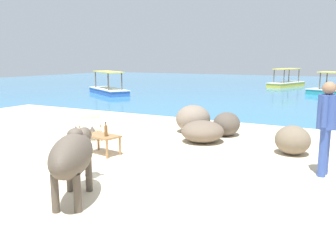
{
  "coord_description": "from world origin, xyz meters",
  "views": [
    {
      "loc": [
        3.93,
        -4.02,
        2.04
      ],
      "look_at": [
        0.12,
        3.0,
        0.55
      ],
      "focal_mm": 38.97,
      "sensor_mm": 36.0,
      "label": 1
    }
  ],
  "objects_px": {
    "low_bench_table": "(102,138)",
    "boat_blue": "(108,89)",
    "bottle": "(106,131)",
    "deck_chair_near": "(90,124)",
    "cow": "(73,155)",
    "boat_yellow": "(286,83)",
    "person_standing": "(327,121)"
  },
  "relations": [
    {
      "from": "low_bench_table",
      "to": "boat_blue",
      "type": "relative_size",
      "value": 0.22
    },
    {
      "from": "bottle",
      "to": "deck_chair_near",
      "type": "relative_size",
      "value": 0.32
    },
    {
      "from": "boat_yellow",
      "to": "cow",
      "type": "bearing_deg",
      "value": -158.93
    },
    {
      "from": "deck_chair_near",
      "to": "person_standing",
      "type": "xyz_separation_m",
      "value": [
        5.45,
        -0.33,
        0.56
      ]
    },
    {
      "from": "cow",
      "to": "boat_yellow",
      "type": "distance_m",
      "value": 23.59
    },
    {
      "from": "low_bench_table",
      "to": "boat_blue",
      "type": "xyz_separation_m",
      "value": [
        -8.11,
        10.73,
        -0.1
      ]
    },
    {
      "from": "cow",
      "to": "boat_yellow",
      "type": "xyz_separation_m",
      "value": [
        -1.54,
        23.54,
        -0.42
      ]
    },
    {
      "from": "cow",
      "to": "deck_chair_near",
      "type": "height_order",
      "value": "cow"
    },
    {
      "from": "bottle",
      "to": "boat_yellow",
      "type": "bearing_deg",
      "value": 91.22
    },
    {
      "from": "cow",
      "to": "boat_yellow",
      "type": "height_order",
      "value": "boat_yellow"
    },
    {
      "from": "person_standing",
      "to": "boat_blue",
      "type": "relative_size",
      "value": 0.44
    },
    {
      "from": "bottle",
      "to": "low_bench_table",
      "type": "bearing_deg",
      "value": 158.26
    },
    {
      "from": "cow",
      "to": "deck_chair_near",
      "type": "distance_m",
      "value": 4.06
    },
    {
      "from": "cow",
      "to": "deck_chair_near",
      "type": "bearing_deg",
      "value": 7.37
    },
    {
      "from": "boat_blue",
      "to": "deck_chair_near",
      "type": "bearing_deg",
      "value": -22.33
    },
    {
      "from": "cow",
      "to": "bottle",
      "type": "distance_m",
      "value": 2.4
    },
    {
      "from": "low_bench_table",
      "to": "boat_blue",
      "type": "height_order",
      "value": "boat_blue"
    },
    {
      "from": "deck_chair_near",
      "to": "boat_blue",
      "type": "relative_size",
      "value": 0.25
    },
    {
      "from": "low_bench_table",
      "to": "deck_chair_near",
      "type": "height_order",
      "value": "deck_chair_near"
    },
    {
      "from": "deck_chair_near",
      "to": "person_standing",
      "type": "relative_size",
      "value": 0.57
    },
    {
      "from": "low_bench_table",
      "to": "bottle",
      "type": "xyz_separation_m",
      "value": [
        0.15,
        -0.06,
        0.19
      ]
    },
    {
      "from": "person_standing",
      "to": "boat_blue",
      "type": "height_order",
      "value": "person_standing"
    },
    {
      "from": "person_standing",
      "to": "boat_blue",
      "type": "distance_m",
      "value": 15.93
    },
    {
      "from": "boat_yellow",
      "to": "low_bench_table",
      "type": "bearing_deg",
      "value": -161.86
    },
    {
      "from": "deck_chair_near",
      "to": "boat_yellow",
      "type": "relative_size",
      "value": 0.24
    },
    {
      "from": "low_bench_table",
      "to": "person_standing",
      "type": "height_order",
      "value": "person_standing"
    },
    {
      "from": "cow",
      "to": "bottle",
      "type": "height_order",
      "value": "cow"
    },
    {
      "from": "cow",
      "to": "boat_blue",
      "type": "bearing_deg",
      "value": 6.16
    },
    {
      "from": "cow",
      "to": "boat_yellow",
      "type": "relative_size",
      "value": 0.45
    },
    {
      "from": "deck_chair_near",
      "to": "boat_blue",
      "type": "xyz_separation_m",
      "value": [
        -6.91,
        9.7,
        -0.13
      ]
    },
    {
      "from": "deck_chair_near",
      "to": "person_standing",
      "type": "height_order",
      "value": "person_standing"
    },
    {
      "from": "cow",
      "to": "boat_blue",
      "type": "distance_m",
      "value": 15.95
    }
  ]
}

